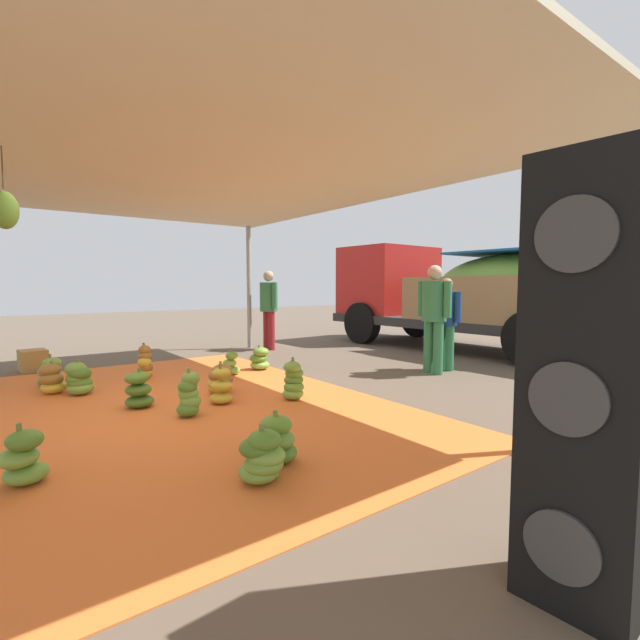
# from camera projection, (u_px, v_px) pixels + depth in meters

# --- Properties ---
(ground_plane) EXTENTS (40.00, 40.00, 0.00)m
(ground_plane) POSITION_uv_depth(u_px,v_px,m) (348.00, 378.00, 6.82)
(ground_plane) COLOR brown
(tarp_orange) EXTENTS (6.41, 4.96, 0.01)m
(tarp_orange) POSITION_uv_depth(u_px,v_px,m) (149.00, 410.00, 5.02)
(tarp_orange) COLOR orange
(tarp_orange) RESTS_ON ground
(tent_canopy) EXTENTS (8.00, 7.00, 2.80)m
(tent_canopy) POSITION_uv_depth(u_px,v_px,m) (131.00, 165.00, 4.75)
(tent_canopy) COLOR #9EA0A5
(tent_canopy) RESTS_ON ground
(banana_bunch_0) EXTENTS (0.41, 0.42, 0.46)m
(banana_bunch_0) POSITION_uv_depth(u_px,v_px,m) (79.00, 379.00, 5.71)
(banana_bunch_0) COLOR #75A83D
(banana_bunch_0) RESTS_ON tarp_orange
(banana_bunch_1) EXTENTS (0.39, 0.39, 0.48)m
(banana_bunch_1) POSITION_uv_depth(u_px,v_px,m) (222.00, 387.00, 5.30)
(banana_bunch_1) COLOR gold
(banana_bunch_1) RESTS_ON tarp_orange
(banana_bunch_2) EXTENTS (0.40, 0.40, 0.45)m
(banana_bunch_2) POSITION_uv_depth(u_px,v_px,m) (50.00, 372.00, 6.21)
(banana_bunch_2) COLOR #60932D
(banana_bunch_2) RESTS_ON tarp_orange
(banana_bunch_3) EXTENTS (0.34, 0.36, 0.52)m
(banana_bunch_3) POSITION_uv_depth(u_px,v_px,m) (189.00, 395.00, 4.78)
(banana_bunch_3) COLOR #518428
(banana_bunch_3) RESTS_ON tarp_orange
(banana_bunch_4) EXTENTS (0.43, 0.43, 0.43)m
(banana_bunch_4) POSITION_uv_depth(u_px,v_px,m) (262.00, 457.00, 3.17)
(banana_bunch_4) COLOR #6B9E38
(banana_bunch_4) RESTS_ON tarp_orange
(banana_bunch_5) EXTENTS (0.33, 0.34, 0.53)m
(banana_bunch_5) POSITION_uv_depth(u_px,v_px,m) (293.00, 381.00, 5.47)
(banana_bunch_5) COLOR #75A83D
(banana_bunch_5) RESTS_ON tarp_orange
(banana_bunch_8) EXTENTS (0.39, 0.40, 0.42)m
(banana_bunch_8) POSITION_uv_depth(u_px,v_px,m) (220.00, 380.00, 5.76)
(banana_bunch_8) COLOR gold
(banana_bunch_8) RESTS_ON tarp_orange
(banana_bunch_9) EXTENTS (0.32, 0.33, 0.43)m
(banana_bunch_9) POSITION_uv_depth(u_px,v_px,m) (231.00, 364.00, 6.98)
(banana_bunch_9) COLOR #75A83D
(banana_bunch_9) RESTS_ON tarp_orange
(banana_bunch_10) EXTENTS (0.43, 0.43, 0.43)m
(banana_bunch_10) POSITION_uv_depth(u_px,v_px,m) (52.00, 380.00, 5.76)
(banana_bunch_10) COLOR gold
(banana_bunch_10) RESTS_ON tarp_orange
(banana_bunch_11) EXTENTS (0.31, 0.31, 0.55)m
(banana_bunch_11) POSITION_uv_depth(u_px,v_px,m) (145.00, 363.00, 6.69)
(banana_bunch_11) COLOR gold
(banana_bunch_11) RESTS_ON tarp_orange
(banana_bunch_12) EXTENTS (0.46, 0.46, 0.42)m
(banana_bunch_12) POSITION_uv_depth(u_px,v_px,m) (260.00, 359.00, 7.42)
(banana_bunch_12) COLOR #75A83D
(banana_bunch_12) RESTS_ON tarp_orange
(banana_bunch_13) EXTENTS (0.42, 0.42, 0.43)m
(banana_bunch_13) POSITION_uv_depth(u_px,v_px,m) (277.00, 441.00, 3.51)
(banana_bunch_13) COLOR #518428
(banana_bunch_13) RESTS_ON tarp_orange
(banana_bunch_14) EXTENTS (0.42, 0.43, 0.46)m
(banana_bunch_14) POSITION_uv_depth(u_px,v_px,m) (138.00, 391.00, 5.11)
(banana_bunch_14) COLOR #477523
(banana_bunch_14) RESTS_ON tarp_orange
(banana_bunch_15) EXTENTS (0.37, 0.35, 0.45)m
(banana_bunch_15) POSITION_uv_depth(u_px,v_px,m) (23.00, 459.00, 3.12)
(banana_bunch_15) COLOR #6B9E38
(banana_bunch_15) RESTS_ON tarp_orange
(cargo_truck_main) EXTENTS (6.24, 2.63, 2.40)m
(cargo_truck_main) POSITION_uv_depth(u_px,v_px,m) (458.00, 292.00, 9.91)
(cargo_truck_main) COLOR #2D2D2D
(cargo_truck_main) RESTS_ON ground
(worker_0) EXTENTS (0.57, 0.35, 1.55)m
(worker_0) POSITION_uv_depth(u_px,v_px,m) (446.00, 317.00, 7.37)
(worker_0) COLOR #337A4C
(worker_0) RESTS_ON ground
(worker_1) EXTENTS (0.64, 0.39, 1.75)m
(worker_1) POSITION_uv_depth(u_px,v_px,m) (434.00, 311.00, 7.06)
(worker_1) COLOR #337A4C
(worker_1) RESTS_ON ground
(worker_2) EXTENTS (0.64, 0.39, 1.74)m
(worker_2) POSITION_uv_depth(u_px,v_px,m) (269.00, 304.00, 9.74)
(worker_2) COLOR maroon
(worker_2) RESTS_ON ground
(speaker_stack) EXTENTS (0.51, 0.44, 1.99)m
(speaker_stack) POSITION_uv_depth(u_px,v_px,m) (589.00, 384.00, 1.92)
(speaker_stack) COLOR black
(speaker_stack) RESTS_ON ground
(crate_0) EXTENTS (0.46, 0.43, 0.35)m
(crate_0) POSITION_uv_depth(u_px,v_px,m) (33.00, 360.00, 7.36)
(crate_0) COLOR #B78947
(crate_0) RESTS_ON ground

